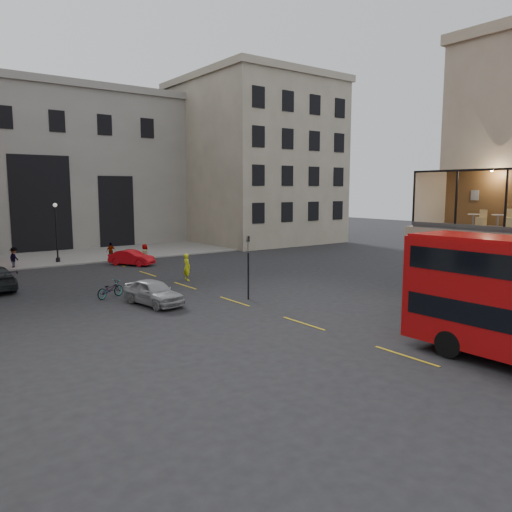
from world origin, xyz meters
TOP-DOWN VIEW (x-y plane):
  - ground at (0.00, 0.00)m, footprint 140.00×140.00m
  - gateway at (-5.00, 47.99)m, footprint 35.00×10.60m
  - building_right at (20.00, 39.97)m, footprint 16.60×18.60m
  - pavement_far at (-6.00, 38.00)m, footprint 40.00×12.00m
  - traffic_light_near at (-1.00, 12.00)m, footprint 0.16×0.20m
  - street_lamp_b at (-6.00, 34.00)m, footprint 0.36×0.36m
  - car_a at (-6.11, 14.14)m, footprint 2.35×4.47m
  - car_b at (-1.20, 28.98)m, footprint 3.33×4.10m
  - bicycle at (-7.43, 17.41)m, footprint 2.07×1.37m
  - cyclist at (-0.88, 19.73)m, footprint 0.50×0.73m
  - pedestrian_b at (-9.74, 32.93)m, footprint 1.22×1.33m
  - pedestrian_c at (-1.35, 33.45)m, footprint 0.96×0.48m
  - pedestrian_d at (0.08, 29.10)m, footprint 0.64×0.90m
  - cafe_table_mid at (5.36, 0.50)m, footprint 0.59×0.59m
  - cafe_table_far at (6.03, 2.13)m, footprint 0.54×0.54m
  - cafe_chair_c at (7.61, 1.04)m, footprint 0.54×0.54m
  - cafe_chair_d at (7.39, 2.46)m, footprint 0.42×0.42m

SIDE VIEW (x-z plane):
  - ground at x=0.00m, z-range 0.00..0.00m
  - pavement_far at x=-6.00m, z-range 0.00..0.12m
  - bicycle at x=-7.43m, z-range 0.00..1.03m
  - car_b at x=-1.20m, z-range 0.00..1.31m
  - car_a at x=-6.11m, z-range 0.00..1.45m
  - pedestrian_c at x=-1.35m, z-range 0.00..1.58m
  - pedestrian_d at x=0.08m, z-range 0.00..1.74m
  - pedestrian_b at x=-9.74m, z-range 0.00..1.79m
  - cyclist at x=-0.88m, z-range 0.00..1.95m
  - street_lamp_b at x=-6.00m, z-range -0.27..5.06m
  - traffic_light_near at x=-1.00m, z-range 0.52..4.32m
  - cafe_chair_d at x=7.39m, z-range 4.43..5.28m
  - cafe_chair_c at x=7.61m, z-range 4.42..5.35m
  - cafe_table_far at x=6.03m, z-range 4.71..5.39m
  - cafe_table_mid at x=5.36m, z-range 4.72..5.45m
  - gateway at x=-5.00m, z-range 0.39..18.39m
  - building_right at x=20.00m, z-range 0.39..20.39m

